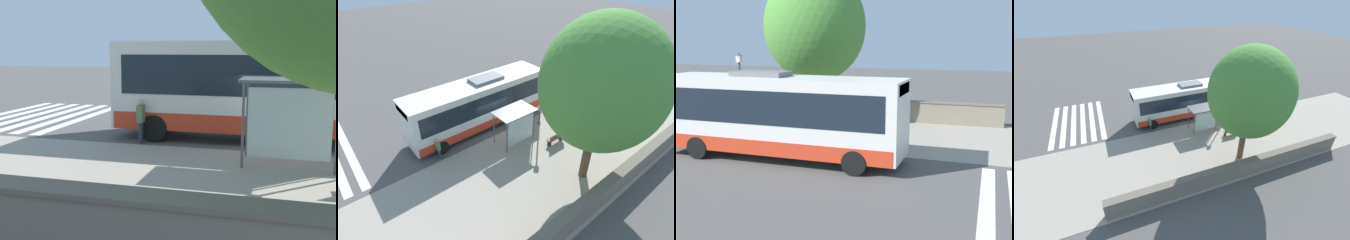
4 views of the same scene
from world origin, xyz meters
The scene contains 11 objects.
ground_plane centered at (0.00, 0.00, 0.00)m, with size 120.00×120.00×0.00m, color #514F4C.
sidewalk_plaza centered at (-4.50, 0.00, 0.01)m, with size 9.00×44.00×0.02m.
crosswalk_stripes centered at (5.00, 11.61, 0.00)m, with size 9.00×5.25×0.01m.
stone_wall centered at (-8.55, 0.00, 0.70)m, with size 0.60×20.00×1.39m.
bus centered at (1.91, 0.38, 1.99)m, with size 2.77×11.09×3.87m.
bus_shelter centered at (-1.50, -0.42, 2.10)m, with size 1.74×2.78×2.53m.
pedestrian centered at (0.27, 4.66, 0.94)m, with size 0.34×0.22×1.61m.
bench centered at (-3.42, -2.58, 0.47)m, with size 0.40×1.50×0.88m.
street_lamp_near centered at (-0.96, -3.39, 2.70)m, with size 0.28×0.28×4.57m.
shade_tree centered at (-6.63, -1.49, 6.09)m, with size 6.34×6.34×9.59m.
parked_car_behind_bus centered at (1.12, -9.17, 0.95)m, with size 1.92×4.13×1.97m.
Camera 4 is at (-18.86, 8.87, 12.89)m, focal length 24.00 mm.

